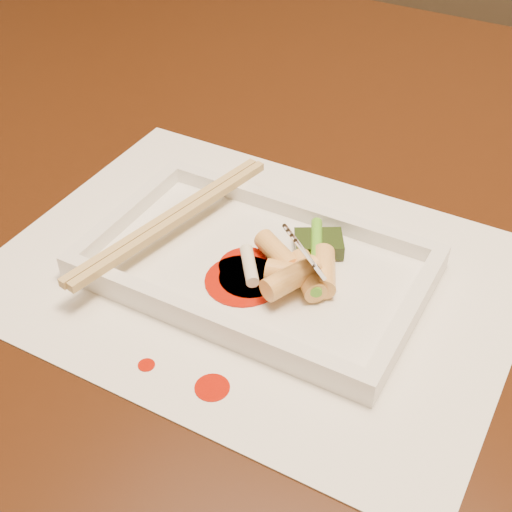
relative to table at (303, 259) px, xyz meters
The scene contains 23 objects.
table is the anchor object (origin of this frame).
placemat 0.18m from the table, 80.65° to the right, with size 0.40×0.30×0.00m, color white.
sauce_splatter_a 0.28m from the table, 78.29° to the right, with size 0.02×0.02×0.00m, color #B11405.
sauce_splatter_b 0.28m from the table, 89.18° to the right, with size 0.01×0.01×0.00m, color #B11405.
plate_base 0.18m from the table, 80.65° to the right, with size 0.26×0.16×0.01m, color white.
plate_rim_far 0.14m from the table, 71.34° to the right, with size 0.26×0.01×0.01m, color white.
plate_rim_near 0.25m from the table, 83.79° to the right, with size 0.26×0.01×0.01m, color white.
plate_rim_left 0.21m from the table, 124.76° to the right, with size 0.01×0.14×0.01m, color white.
plate_rim_right 0.24m from the table, 44.34° to the right, with size 0.01×0.14×0.01m, color white.
veg_piece 0.17m from the table, 60.63° to the right, with size 0.04×0.03×0.01m, color black.
scallion_white 0.20m from the table, 80.76° to the right, with size 0.01×0.01×0.04m, color #EAEACC.
scallion_green 0.19m from the table, 62.14° to the right, with size 0.01×0.01×0.09m, color #45A11A.
chopstick_a 0.20m from the table, 111.96° to the right, with size 0.01×0.21×0.01m, color tan.
chopstick_b 0.20m from the table, 109.18° to the right, with size 0.01×0.21×0.01m, color tan.
fork 0.24m from the table, 53.43° to the right, with size 0.09×0.10×0.14m, color silver, non-canonical shape.
sauce_blob_0 0.19m from the table, 83.06° to the right, with size 0.04×0.04×0.00m, color #B11405.
sauce_blob_1 0.20m from the table, 80.51° to the right, with size 0.05×0.05×0.00m, color #B11405.
sauce_blob_2 0.20m from the table, 81.82° to the right, with size 0.06×0.06×0.00m, color #B11405.
rice_cake_0 0.18m from the table, 74.73° to the right, with size 0.02×0.02×0.04m, color #FBD075.
rice_cake_1 0.20m from the table, 68.25° to the right, with size 0.02×0.02×0.04m, color #FBD075.
rice_cake_2 0.21m from the table, 68.82° to the right, with size 0.02×0.02×0.05m, color #FBD075.
rice_cake_3 0.20m from the table, 60.44° to the right, with size 0.02×0.02×0.04m, color #FBD075.
rice_cake_4 0.20m from the table, 64.81° to the right, with size 0.02×0.02×0.04m, color #FBD075.
Camera 1 is at (0.23, -0.51, 1.12)m, focal length 50.00 mm.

